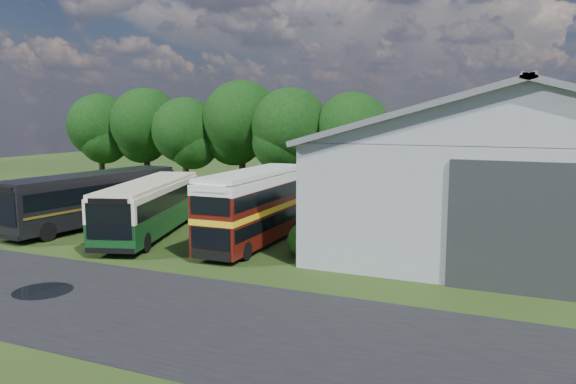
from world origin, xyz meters
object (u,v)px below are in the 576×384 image
at_px(bus_maroon_double, 255,208).
at_px(bus_dark_single, 92,198).
at_px(bus_green_single, 150,207).
at_px(storage_shed, 529,160).

height_order(bus_maroon_double, bus_dark_single, bus_maroon_double).
bearing_deg(bus_maroon_double, bus_dark_single, 176.85).
xyz_separation_m(bus_maroon_double, bus_dark_single, (-11.12, 0.35, -0.22)).
height_order(bus_green_single, bus_maroon_double, bus_maroon_double).
height_order(bus_green_single, bus_dark_single, bus_dark_single).
bearing_deg(bus_maroon_double, storage_shed, 33.52).
relative_size(storage_shed, bus_maroon_double, 2.76).
relative_size(bus_green_single, bus_dark_single, 0.95).
xyz_separation_m(storage_shed, bus_maroon_double, (-12.67, -8.83, -2.25)).
distance_m(bus_green_single, bus_maroon_double, 6.38).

